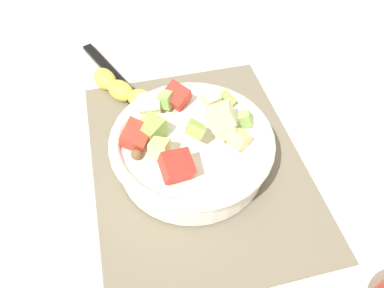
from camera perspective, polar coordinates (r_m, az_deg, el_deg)
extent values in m
plane|color=silver|center=(0.60, 0.82, -2.84)|extent=(2.40, 2.40, 0.00)
cube|color=#756B56|center=(0.60, 0.82, -2.67)|extent=(0.43, 0.33, 0.01)
cylinder|color=white|center=(0.57, 0.00, -1.03)|extent=(0.23, 0.23, 0.05)
torus|color=white|center=(0.55, 0.00, 0.71)|extent=(0.24, 0.24, 0.02)
cube|color=#9EC656|center=(0.52, 0.50, 2.28)|extent=(0.03, 0.03, 0.03)
cube|color=#8CB74C|center=(0.54, -6.05, 2.44)|extent=(0.05, 0.05, 0.03)
cube|color=red|center=(0.59, -2.41, 7.26)|extent=(0.05, 0.05, 0.04)
cube|color=beige|center=(0.53, 5.02, 1.86)|extent=(0.03, 0.03, 0.03)
cube|color=#E5D684|center=(0.51, -4.94, -0.65)|extent=(0.04, 0.04, 0.03)
cube|color=beige|center=(0.59, 2.99, 6.85)|extent=(0.03, 0.03, 0.03)
sphere|color=brown|center=(0.53, -8.36, -1.56)|extent=(0.02, 0.02, 0.02)
cube|color=#93C160|center=(0.58, -4.01, 6.67)|extent=(0.03, 0.03, 0.03)
cube|color=red|center=(0.49, -2.33, -3.31)|extent=(0.05, 0.05, 0.04)
cube|color=#E5D684|center=(0.54, 7.16, 0.68)|extent=(0.04, 0.04, 0.03)
cube|color=beige|center=(0.59, -6.41, 6.01)|extent=(0.04, 0.04, 0.04)
cube|color=#8CB74C|center=(0.60, 4.99, 6.43)|extent=(0.04, 0.04, 0.03)
cube|color=#BC3828|center=(0.54, -8.47, 1.24)|extent=(0.06, 0.05, 0.04)
cube|color=#93C160|center=(0.57, 8.09, 3.77)|extent=(0.02, 0.03, 0.03)
cube|color=beige|center=(0.54, 4.42, 4.22)|extent=(0.05, 0.05, 0.05)
ellipsoid|color=black|center=(0.69, -8.26, 6.66)|extent=(0.07, 0.05, 0.01)
cube|color=black|center=(0.77, -12.55, 10.97)|extent=(0.18, 0.09, 0.01)
ellipsoid|color=yellow|center=(0.73, -12.99, 9.54)|extent=(0.07, 0.06, 0.04)
ellipsoid|color=yellow|center=(0.70, -10.69, 7.92)|extent=(0.07, 0.06, 0.04)
ellipsoid|color=yellow|center=(0.68, -7.60, 6.64)|extent=(0.06, 0.07, 0.04)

